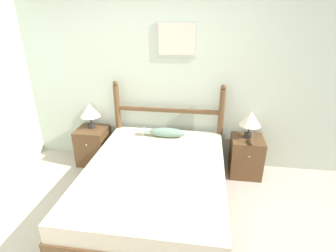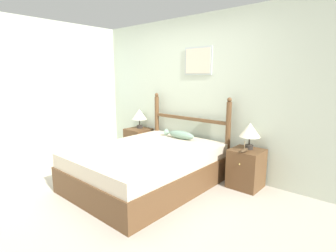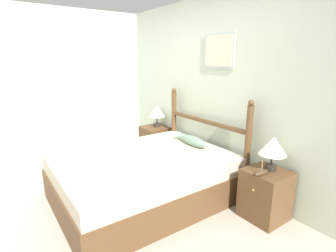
# 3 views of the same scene
# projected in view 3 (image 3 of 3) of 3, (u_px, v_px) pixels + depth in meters

# --- Properties ---
(ground_plane) EXTENTS (16.00, 16.00, 0.00)m
(ground_plane) POSITION_uv_depth(u_px,v_px,m) (100.00, 211.00, 3.06)
(ground_plane) COLOR #B7AD9E
(wall_back) EXTENTS (6.40, 0.08, 2.55)m
(wall_back) POSITION_uv_depth(u_px,v_px,m) (212.00, 91.00, 3.69)
(wall_back) COLOR beige
(wall_back) RESTS_ON ground_plane
(wall_left) EXTENTS (0.08, 6.40, 2.55)m
(wall_left) POSITION_uv_depth(u_px,v_px,m) (50.00, 85.00, 4.43)
(wall_left) COLOR beige
(wall_left) RESTS_ON ground_plane
(bed) EXTENTS (1.58, 2.08, 0.55)m
(bed) POSITION_uv_depth(u_px,v_px,m) (145.00, 178.00, 3.28)
(bed) COLOR brown
(bed) RESTS_ON ground_plane
(headboard) EXTENTS (1.58, 0.08, 1.26)m
(headboard) POSITION_uv_depth(u_px,v_px,m) (205.00, 134.00, 3.74)
(headboard) COLOR brown
(headboard) RESTS_ON ground_plane
(nightstand_left) EXTENTS (0.43, 0.45, 0.56)m
(nightstand_left) POSITION_uv_depth(u_px,v_px,m) (155.00, 142.00, 4.66)
(nightstand_left) COLOR brown
(nightstand_left) RESTS_ON ground_plane
(nightstand_right) EXTENTS (0.43, 0.45, 0.56)m
(nightstand_right) POSITION_uv_depth(u_px,v_px,m) (265.00, 194.00, 2.87)
(nightstand_right) COLOR brown
(nightstand_right) RESTS_ON ground_plane
(table_lamp_left) EXTENTS (0.29, 0.29, 0.38)m
(table_lamp_left) POSITION_uv_depth(u_px,v_px,m) (157.00, 112.00, 4.56)
(table_lamp_left) COLOR #2D2823
(table_lamp_left) RESTS_ON nightstand_left
(table_lamp_right) EXTENTS (0.29, 0.29, 0.38)m
(table_lamp_right) POSITION_uv_depth(u_px,v_px,m) (273.00, 147.00, 2.75)
(table_lamp_right) COLOR #2D2823
(table_lamp_right) RESTS_ON nightstand_right
(model_boat) EXTENTS (0.06, 0.20, 0.16)m
(model_boat) POSITION_uv_depth(u_px,v_px,m) (261.00, 172.00, 2.70)
(model_boat) COLOR #4C3823
(model_boat) RESTS_ON nightstand_right
(fish_pillow) EXTENTS (0.58, 0.14, 0.13)m
(fish_pillow) POSITION_uv_depth(u_px,v_px,m) (192.00, 140.00, 3.63)
(fish_pillow) COLOR gray
(fish_pillow) RESTS_ON bed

